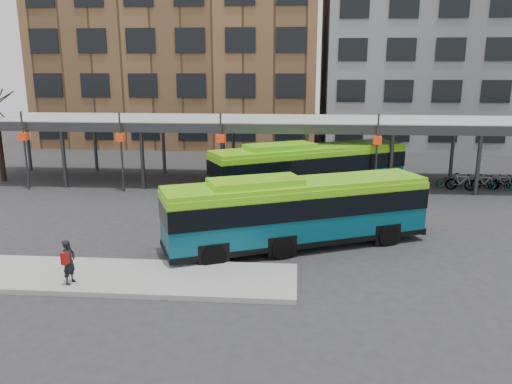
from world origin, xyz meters
name	(u,v)px	position (x,y,z in m)	size (l,w,h in m)	color
ground	(260,253)	(0.00, 0.00, 0.00)	(120.00, 120.00, 0.00)	#28282B
boarding_island	(100,276)	(-5.50, -3.00, 0.09)	(14.00, 3.00, 0.18)	gray
canopy	(274,123)	(-0.06, 12.87, 3.91)	(40.00, 6.53, 4.80)	#999B9E
tree	(0,144)	(-18.00, 12.00, 2.43)	(1.64, 1.64, 5.60)	black
building_brick	(183,29)	(-10.00, 32.00, 11.00)	(26.00, 14.00, 22.00)	brown
building_grey	(451,39)	(16.00, 32.00, 10.00)	(24.00, 14.00, 20.00)	slate
bus_front	(296,210)	(1.45, 0.87, 1.59)	(11.09, 6.52, 3.05)	#074657
bus_rear	(309,169)	(2.16, 9.31, 1.68)	(11.42, 7.81, 3.22)	#074657
pedestrian	(69,262)	(-6.18, -3.85, 0.96)	(0.46, 0.64, 1.55)	black
bike_rack	(483,182)	(12.93, 12.04, 0.47)	(5.16, 1.64, 1.07)	slate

